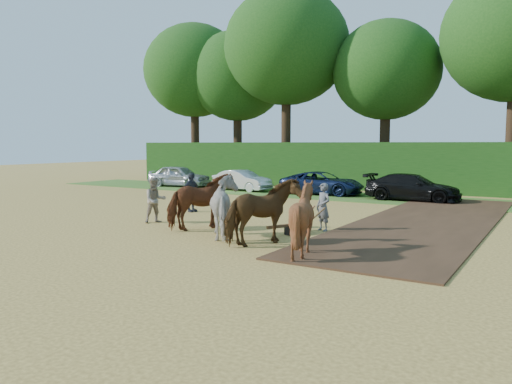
% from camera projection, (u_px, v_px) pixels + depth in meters
% --- Properties ---
extents(ground, '(120.00, 120.00, 0.00)m').
position_uv_depth(ground, '(309.00, 252.00, 13.38)').
color(ground, gold).
rests_on(ground, ground).
extents(earth_strip, '(4.50, 17.00, 0.05)m').
position_uv_depth(earth_strip, '(427.00, 221.00, 18.53)').
color(earth_strip, '#472D1C').
rests_on(earth_strip, ground).
extents(grass_verge, '(50.00, 5.00, 0.03)m').
position_uv_depth(grass_verge, '(429.00, 201.00, 25.24)').
color(grass_verge, '#38601E').
rests_on(grass_verge, ground).
extents(hedgerow, '(46.00, 1.60, 3.00)m').
position_uv_depth(hedgerow, '(448.00, 168.00, 28.91)').
color(hedgerow, '#14380F').
rests_on(hedgerow, ground).
extents(spectator_near, '(0.98, 1.03, 1.68)m').
position_uv_depth(spectator_near, '(155.00, 200.00, 18.32)').
color(spectator_near, '#C0AF97').
rests_on(spectator_near, ground).
extents(spectator_far, '(0.53, 1.02, 1.67)m').
position_uv_depth(spectator_far, '(191.00, 192.00, 21.27)').
color(spectator_far, '#23252E').
rests_on(spectator_far, ground).
extents(plough_team, '(6.67, 5.05, 1.92)m').
position_uv_depth(plough_team, '(248.00, 209.00, 14.91)').
color(plough_team, brown).
rests_on(plough_team, ground).
extents(parked_cars, '(36.75, 3.02, 1.46)m').
position_uv_depth(parked_cars, '(424.00, 188.00, 25.29)').
color(parked_cars, '#A8AAAF').
rests_on(parked_cars, ground).
extents(treeline, '(48.70, 10.60, 14.21)m').
position_uv_depth(treeline, '(434.00, 48.00, 31.78)').
color(treeline, '#382616').
rests_on(treeline, ground).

